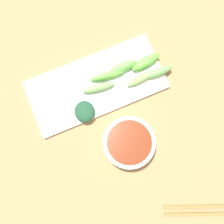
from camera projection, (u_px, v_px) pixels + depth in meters
The scene contains 11 objects.
tabletop at pixel (113, 109), 0.77m from camera, with size 2.10×2.10×0.02m, color #93744B.
sauce_bowl at pixel (129, 143), 0.72m from camera, with size 0.14×0.14×0.05m.
serving_plate at pixel (96, 85), 0.77m from camera, with size 0.17×0.38×0.01m, color white.
broccoli_stalk_0 at pixel (123, 67), 0.76m from camera, with size 0.03×0.09×0.03m, color #63BC4B.
broccoli_leafy_1 at pixel (85, 112), 0.74m from camera, with size 0.06×0.06×0.02m, color #1C462C.
broccoli_stalk_2 at pixel (146, 62), 0.76m from camera, with size 0.03×0.09×0.03m, color #5CAF3D.
broccoli_stalk_3 at pixel (141, 78), 0.76m from camera, with size 0.02×0.09×0.02m, color #77A757.
broccoli_stalk_4 at pixel (99, 88), 0.75m from camera, with size 0.02×0.09×0.02m, color #71A659.
broccoli_stalk_5 at pixel (107, 76), 0.75m from camera, with size 0.02×0.10×0.03m, color #60B141.
broccoli_stalk_6 at pixel (159, 72), 0.76m from camera, with size 0.02×0.08×0.03m, color #6BAF5A.
chopsticks at pixel (208, 210), 0.71m from camera, with size 0.11×0.22×0.01m.
Camera 1 is at (-0.14, 0.06, 0.77)m, focal length 43.13 mm.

